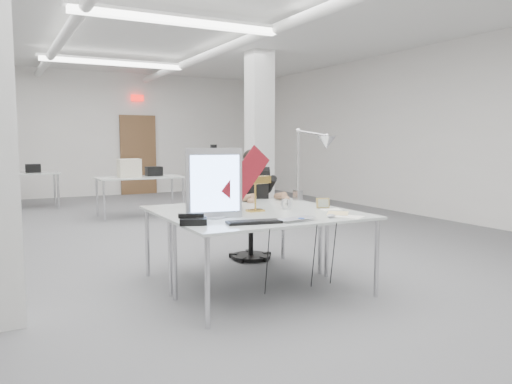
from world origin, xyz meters
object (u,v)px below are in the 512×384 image
at_px(seated_person, 253,186).
at_px(beige_monitor, 219,188).
at_px(office_chair, 251,217).
at_px(desk_main, 277,219).
at_px(architect_lamp, 310,159).
at_px(bankers_lamp, 255,195).
at_px(desk_phone, 193,221).
at_px(monitor, 214,183).
at_px(laptop, 301,220).

xyz_separation_m(seated_person, beige_monitor, (-0.65, -0.48, 0.05)).
relative_size(office_chair, beige_monitor, 2.51).
distance_m(desk_main, office_chair, 1.57).
bearing_deg(architect_lamp, bankers_lamp, -144.37).
xyz_separation_m(office_chair, desk_phone, (-1.29, -1.47, 0.27)).
distance_m(desk_main, desk_phone, 0.80).
xyz_separation_m(seated_person, architect_lamp, (0.36, -0.69, 0.34)).
bearing_deg(desk_phone, seated_person, 68.24).
relative_size(monitor, beige_monitor, 1.53).
bearing_deg(beige_monitor, architect_lamp, 2.71).
bearing_deg(beige_monitor, monitor, -101.99).
bearing_deg(desk_main, monitor, 156.69).
relative_size(beige_monitor, architect_lamp, 0.42).
relative_size(desk_main, monitor, 2.88).
bearing_deg(seated_person, desk_phone, -110.57).
bearing_deg(architect_lamp, office_chair, 131.46).
xyz_separation_m(laptop, desk_phone, (-0.86, 0.32, 0.01)).
xyz_separation_m(laptop, beige_monitor, (-0.22, 1.25, 0.18)).
xyz_separation_m(desk_main, laptop, (0.06, -0.31, 0.03)).
height_order(office_chair, laptop, office_chair).
distance_m(laptop, beige_monitor, 1.29).
distance_m(bankers_lamp, architect_lamp, 0.96).
bearing_deg(laptop, office_chair, 66.41).
relative_size(monitor, bankers_lamp, 1.90).
xyz_separation_m(office_chair, architect_lamp, (0.36, -0.74, 0.73)).
xyz_separation_m(office_chair, bankers_lamp, (-0.49, -1.05, 0.41)).
relative_size(desk_main, office_chair, 1.75).
distance_m(monitor, architect_lamp, 1.47).
bearing_deg(desk_phone, monitor, 58.60).
xyz_separation_m(desk_main, bankers_lamp, (-0.00, 0.42, 0.18)).
bearing_deg(desk_phone, desk_main, 20.35).
bearing_deg(architect_lamp, seated_person, 133.08).
bearing_deg(architect_lamp, beige_monitor, -176.18).
relative_size(seated_person, laptop, 2.37).
height_order(laptop, desk_phone, desk_phone).
relative_size(seated_person, architect_lamp, 0.85).
height_order(monitor, desk_phone, monitor).
distance_m(desk_main, beige_monitor, 0.98).
bearing_deg(office_chair, bankers_lamp, -93.27).
height_order(desk_main, office_chair, office_chair).
distance_m(seated_person, desk_phone, 1.92).
bearing_deg(seated_person, desk_main, -87.26).
xyz_separation_m(bankers_lamp, desk_phone, (-0.80, -0.42, -0.14)).
height_order(seated_person, beige_monitor, seated_person).
distance_m(office_chair, architect_lamp, 1.10).
height_order(desk_main, beige_monitor, beige_monitor).
height_order(monitor, laptop, monitor).
distance_m(laptop, desk_phone, 0.92).
bearing_deg(beige_monitor, laptop, -65.58).
relative_size(bankers_lamp, desk_phone, 1.49).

